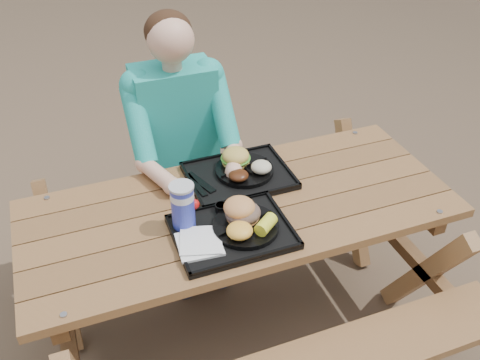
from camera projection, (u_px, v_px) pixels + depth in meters
name	position (u px, v px, depth m)	size (l,w,h in m)	color
ground	(240.00, 322.00, 2.67)	(60.00, 60.00, 0.00)	#999999
picnic_table	(240.00, 269.00, 2.45)	(1.80, 1.49, 0.75)	#999999
tray_near	(232.00, 233.00, 2.08)	(0.45, 0.35, 0.02)	black
tray_far	(239.00, 176.00, 2.38)	(0.45, 0.35, 0.02)	black
plate_near	(246.00, 226.00, 2.08)	(0.26, 0.26, 0.02)	black
plate_far	(244.00, 170.00, 2.38)	(0.26, 0.26, 0.02)	black
napkin_stack	(199.00, 244.00, 2.00)	(0.16, 0.16, 0.02)	white
soda_cup	(183.00, 207.00, 2.04)	(0.09, 0.09, 0.18)	#1623A8
condiment_bbq	(221.00, 208.00, 2.16)	(0.05, 0.05, 0.03)	#320506
condiment_mustard	(238.00, 205.00, 2.17)	(0.05, 0.05, 0.03)	#FFFB1C
sandwich	(243.00, 205.00, 2.06)	(0.13, 0.13, 0.14)	#DB8D4D
mac_cheese	(240.00, 231.00, 2.00)	(0.10, 0.10, 0.05)	yellow
corn_cob	(266.00, 224.00, 2.03)	(0.09, 0.09, 0.05)	#FAFF35
cutlery_far	(201.00, 182.00, 2.32)	(0.03, 0.18, 0.01)	black
burger	(236.00, 153.00, 2.38)	(0.12, 0.12, 0.11)	gold
baked_beans	(239.00, 175.00, 2.30)	(0.09, 0.09, 0.04)	#47200E
potato_salad	(261.00, 167.00, 2.34)	(0.09, 0.09, 0.05)	beige
diner	(180.00, 158.00, 2.71)	(0.48, 0.84, 1.28)	#1CC8BA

